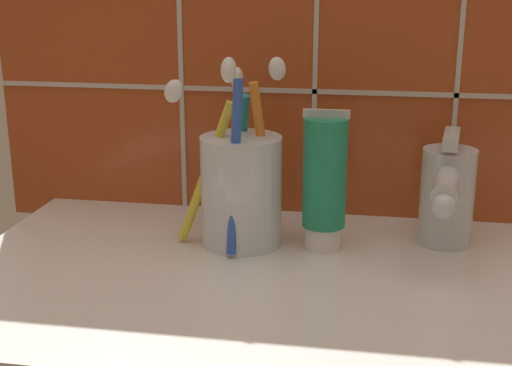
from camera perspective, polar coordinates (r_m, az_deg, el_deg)
sink_counter at (r=63.10cm, az=1.66°, el=-8.15°), size 57.41×35.39×2.00cm
tile_wall_backsplash at (r=75.48cm, az=3.76°, el=11.10°), size 67.41×1.72×40.47cm
toothbrush_cup at (r=67.97cm, az=-1.23°, el=-0.24°), size 11.65×12.35×18.53cm
toothpaste_tube at (r=66.68cm, az=5.51°, el=0.14°), size 4.28×4.08×13.40cm
sink_faucet at (r=69.46cm, az=15.03°, el=-0.80°), size 5.12×12.88×10.97cm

